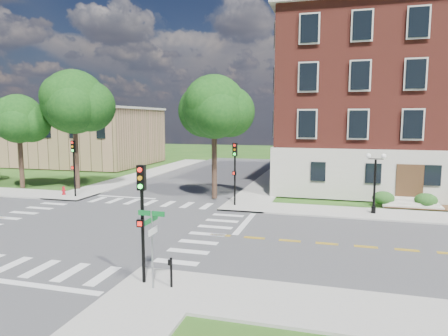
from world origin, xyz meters
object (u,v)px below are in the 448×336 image
(traffic_signal_ne, at_px, (235,166))
(push_button_post, at_px, (171,271))
(twin_lamp_west, at_px, (375,180))
(traffic_signal_se, at_px, (142,208))
(traffic_signal_nw, at_px, (74,161))
(street_sign_pole, at_px, (152,234))
(fire_hydrant, at_px, (64,191))

(traffic_signal_ne, xyz_separation_m, push_button_post, (1.25, -15.47, -2.39))
(twin_lamp_west, bearing_deg, traffic_signal_se, -123.45)
(traffic_signal_nw, bearing_deg, traffic_signal_se, -46.90)
(traffic_signal_nw, relative_size, twin_lamp_west, 1.13)
(twin_lamp_west, bearing_deg, street_sign_pole, -121.12)
(traffic_signal_se, xyz_separation_m, street_sign_pole, (0.61, -0.42, -0.88))
(traffic_signal_ne, distance_m, fire_hydrant, 15.76)
(traffic_signal_ne, distance_m, push_button_post, 15.70)
(push_button_post, bearing_deg, traffic_signal_ne, 94.64)
(traffic_signal_se, height_order, street_sign_pole, traffic_signal_se)
(traffic_signal_nw, bearing_deg, push_button_post, -44.73)
(traffic_signal_se, xyz_separation_m, traffic_signal_nw, (-14.08, 15.05, 0.00))
(traffic_signal_ne, bearing_deg, traffic_signal_nw, -178.94)
(push_button_post, bearing_deg, traffic_signal_nw, 135.27)
(traffic_signal_nw, height_order, twin_lamp_west, traffic_signal_nw)
(fire_hydrant, bearing_deg, traffic_signal_se, -44.82)
(traffic_signal_nw, xyz_separation_m, fire_hydrant, (-1.43, 0.37, -2.72))
(twin_lamp_west, distance_m, push_button_post, 17.90)
(twin_lamp_west, bearing_deg, push_button_post, -119.78)
(traffic_signal_nw, xyz_separation_m, push_button_post, (15.35, -15.21, -2.39))
(traffic_signal_ne, height_order, street_sign_pole, traffic_signal_ne)
(twin_lamp_west, xyz_separation_m, push_button_post, (-8.85, -15.47, -1.73))
(traffic_signal_ne, height_order, fire_hydrant, traffic_signal_ne)
(push_button_post, xyz_separation_m, fire_hydrant, (-16.78, 15.57, -0.33))
(twin_lamp_west, xyz_separation_m, fire_hydrant, (-25.63, 0.10, -2.06))
(traffic_signal_ne, distance_m, traffic_signal_nw, 14.10)
(traffic_signal_ne, bearing_deg, push_button_post, -85.36)
(traffic_signal_ne, height_order, push_button_post, traffic_signal_ne)
(twin_lamp_west, relative_size, push_button_post, 3.53)
(traffic_signal_ne, height_order, twin_lamp_west, traffic_signal_ne)
(traffic_signal_ne, xyz_separation_m, twin_lamp_west, (10.11, 0.00, -0.66))
(traffic_signal_nw, bearing_deg, fire_hydrant, 165.63)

